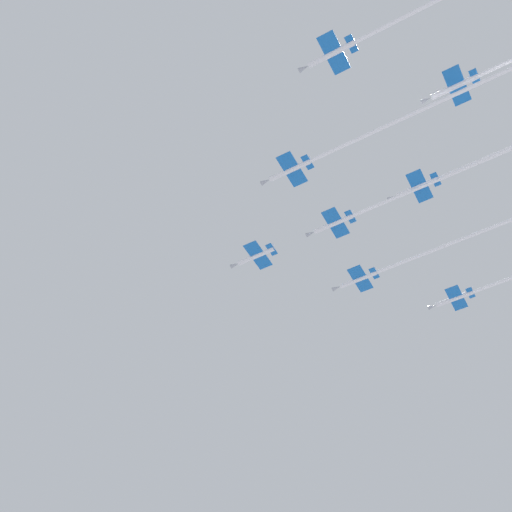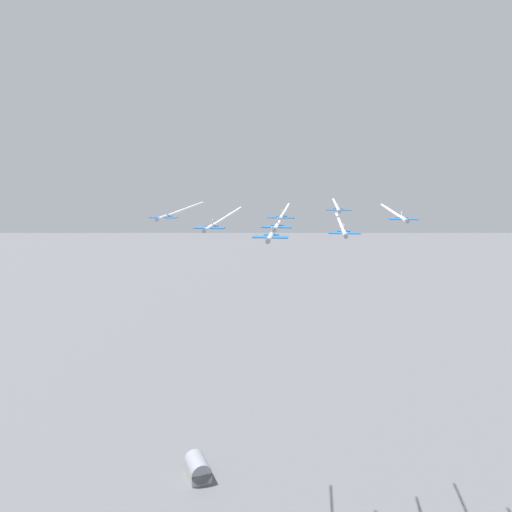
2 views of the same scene
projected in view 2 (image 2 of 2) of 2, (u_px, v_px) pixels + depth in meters
The scene contains 9 objects.
hangar at pixel (198, 468), 228.13m from camera, with size 15.15×10.91×9.50m.
jet_lead at pixel (270, 237), 116.36m from camera, with size 10.50×8.78×2.38m.
jet_port_inner at pixel (341, 226), 147.19m from camera, with size 45.96×33.10×2.38m.
jet_starboard_inner at pixel (222, 219), 155.20m from camera, with size 54.14×38.93×2.38m.
jet_port_outer at pixel (281, 218), 156.03m from camera, with size 56.08×40.31×2.38m.
jet_starboard_outer at pixel (395, 214), 162.06m from camera, with size 45.90×33.06×2.38m.
jet_center_rear at pixel (179, 211), 172.73m from camera, with size 51.52×37.06×2.38m.
jet_port_trail at pixel (284, 213), 169.11m from camera, with size 45.41×32.71×2.38m.
jet_starboard_trail at pixel (337, 206), 179.58m from camera, with size 43.23×31.16×2.38m.
Camera 2 is at (-117.03, 53.88, 137.72)m, focal length 36.33 mm.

